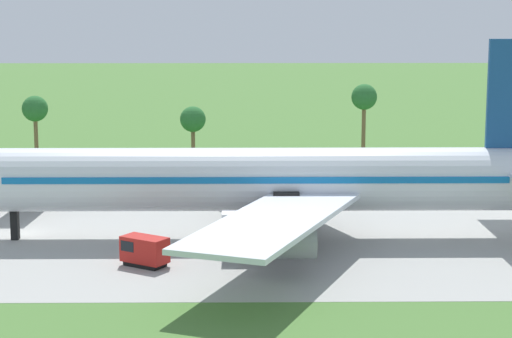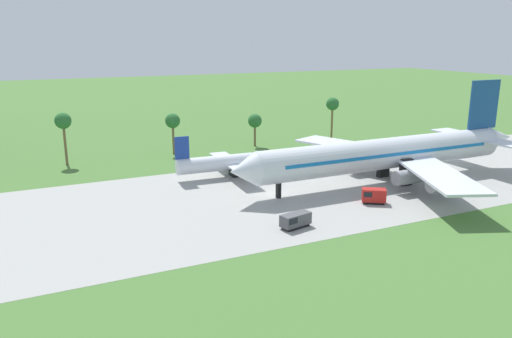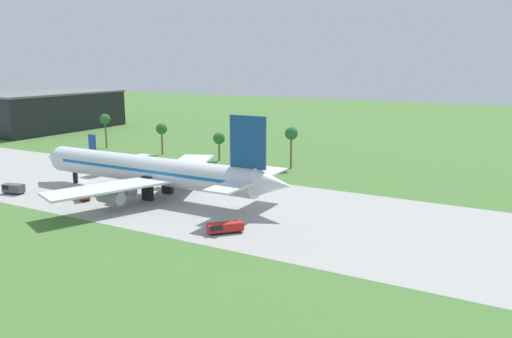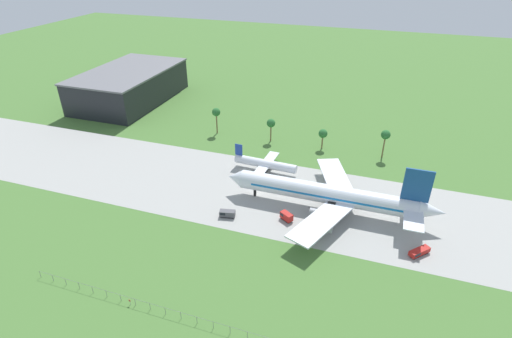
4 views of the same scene
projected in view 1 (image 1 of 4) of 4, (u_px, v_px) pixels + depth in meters
The scene contains 6 objects.
ground_plane at pixel (24, 234), 91.28m from camera, with size 600.00×600.00×0.00m, color #477233.
taxiway_strip at pixel (24, 234), 91.28m from camera, with size 320.00×44.00×0.02m.
jet_airliner at pixel (274, 180), 88.38m from camera, with size 67.53×51.79×19.13m.
regional_aircraft at pixel (35, 178), 105.13m from camera, with size 23.89×21.38×9.10m.
baggage_tug at pixel (144, 250), 79.58m from camera, with size 4.45×3.85×2.59m.
palm_tree_row at pixel (112, 107), 128.79m from camera, with size 74.23×3.60×11.77m.
Camera 1 is at (21.91, -89.14, 21.75)m, focal length 65.00 mm.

